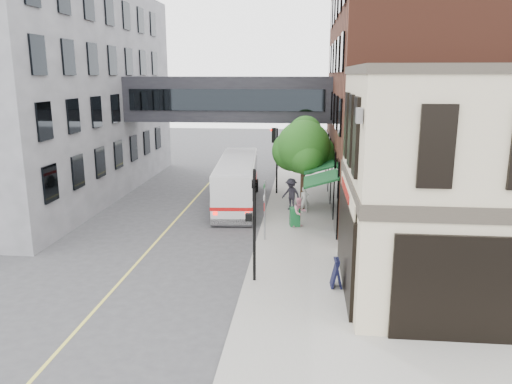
% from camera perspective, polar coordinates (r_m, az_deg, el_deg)
% --- Properties ---
extents(ground, '(120.00, 120.00, 0.00)m').
position_cam_1_polar(ground, '(18.51, -2.09, -12.81)').
color(ground, '#38383A').
rests_on(ground, ground).
extents(sidewalk_main, '(4.00, 60.00, 0.15)m').
position_cam_1_polar(sidewalk_main, '(31.51, 4.95, -1.59)').
color(sidewalk_main, gray).
rests_on(sidewalk_main, ground).
extents(corner_building, '(10.19, 8.12, 8.45)m').
position_cam_1_polar(corner_building, '(20.02, 25.02, 0.71)').
color(corner_building, beige).
rests_on(corner_building, ground).
extents(brick_building, '(13.76, 18.00, 14.00)m').
position_cam_1_polar(brick_building, '(32.40, 19.73, 10.49)').
color(brick_building, '#4B2317').
rests_on(brick_building, ground).
extents(opposite_building, '(14.00, 24.00, 14.00)m').
position_cam_1_polar(opposite_building, '(37.78, -25.48, 10.30)').
color(opposite_building, '#5E5E63').
rests_on(opposite_building, ground).
extents(skyway_bridge, '(14.00, 3.18, 3.00)m').
position_cam_1_polar(skyway_bridge, '(34.91, -3.11, 10.58)').
color(skyway_bridge, black).
rests_on(skyway_bridge, ground).
extents(traffic_signal_near, '(0.44, 0.22, 4.60)m').
position_cam_1_polar(traffic_signal_near, '(19.27, -0.28, -2.24)').
color(traffic_signal_near, black).
rests_on(traffic_signal_near, sidewalk_main).
extents(traffic_signal_far, '(0.53, 0.28, 4.50)m').
position_cam_1_polar(traffic_signal_far, '(33.87, 2.18, 5.13)').
color(traffic_signal_far, black).
rests_on(traffic_signal_far, sidewalk_main).
extents(street_sign_pole, '(0.08, 0.75, 3.00)m').
position_cam_1_polar(street_sign_pole, '(24.34, 1.00, -1.48)').
color(street_sign_pole, gray).
rests_on(street_sign_pole, sidewalk_main).
extents(street_tree, '(3.80, 3.20, 5.60)m').
position_cam_1_polar(street_tree, '(29.98, 5.44, 5.12)').
color(street_tree, '#382619').
rests_on(street_tree, sidewalk_main).
extents(lane_marking, '(0.12, 40.00, 0.01)m').
position_cam_1_polar(lane_marking, '(28.63, -9.35, -3.40)').
color(lane_marking, '#D8CC4C').
rests_on(lane_marking, ground).
extents(bus, '(3.16, 10.67, 2.83)m').
position_cam_1_polar(bus, '(31.87, -2.17, 1.42)').
color(bus, silver).
rests_on(bus, ground).
extents(pedestrian_a, '(0.64, 0.51, 1.53)m').
position_cam_1_polar(pedestrian_a, '(29.62, 5.57, -0.89)').
color(pedestrian_a, silver).
rests_on(pedestrian_a, sidewalk_main).
extents(pedestrian_b, '(0.98, 0.92, 1.60)m').
position_cam_1_polar(pedestrian_b, '(26.80, 4.98, -2.33)').
color(pedestrian_b, pink).
rests_on(pedestrian_b, sidewalk_main).
extents(pedestrian_c, '(1.44, 1.27, 1.93)m').
position_cam_1_polar(pedestrian_c, '(30.08, 4.04, -0.25)').
color(pedestrian_c, '#23222A').
rests_on(pedestrian_c, sidewalk_main).
extents(newspaper_box, '(0.60, 0.55, 1.02)m').
position_cam_1_polar(newspaper_box, '(26.98, 4.46, -2.85)').
color(newspaper_box, '#16602E').
rests_on(newspaper_box, sidewalk_main).
extents(sandwich_board, '(0.44, 0.65, 1.12)m').
position_cam_1_polar(sandwich_board, '(19.65, 9.16, -9.11)').
color(sandwich_board, black).
rests_on(sandwich_board, sidewalk_main).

